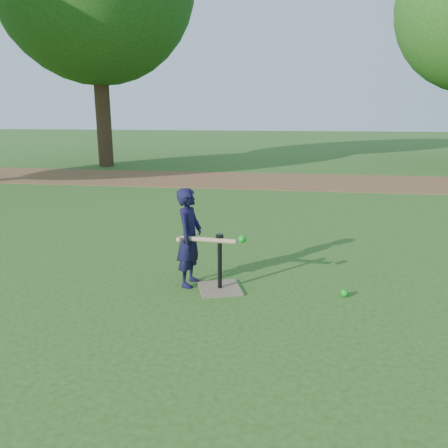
# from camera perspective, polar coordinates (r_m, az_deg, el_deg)

# --- Properties ---
(ground) EXTENTS (80.00, 80.00, 0.00)m
(ground) POSITION_cam_1_polar(r_m,az_deg,el_deg) (4.86, 3.83, -7.94)
(ground) COLOR #285116
(ground) RESTS_ON ground
(dirt_strip) EXTENTS (24.00, 3.00, 0.01)m
(dirt_strip) POSITION_cam_1_polar(r_m,az_deg,el_deg) (12.13, 6.90, 5.62)
(dirt_strip) COLOR brown
(dirt_strip) RESTS_ON ground
(child) EXTENTS (0.30, 0.42, 1.07)m
(child) POSITION_cam_1_polar(r_m,az_deg,el_deg) (4.71, -4.54, -1.77)
(child) COLOR black
(child) RESTS_ON ground
(wiffle_ball_ground) EXTENTS (0.08, 0.08, 0.08)m
(wiffle_ball_ground) POSITION_cam_1_polar(r_m,az_deg,el_deg) (4.71, 15.48, -8.68)
(wiffle_ball_ground) COLOR #0D9819
(wiffle_ball_ground) RESTS_ON ground
(batting_tee) EXTENTS (0.55, 0.55, 0.61)m
(batting_tee) POSITION_cam_1_polar(r_m,az_deg,el_deg) (4.69, -0.56, -7.31)
(batting_tee) COLOR #7B654E
(batting_tee) RESTS_ON ground
(swing_action) EXTENTS (0.74, 0.15, 0.11)m
(swing_action) POSITION_cam_1_polar(r_m,az_deg,el_deg) (4.52, -1.58, -2.07)
(swing_action) COLOR tan
(swing_action) RESTS_ON ground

